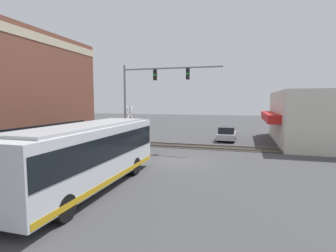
# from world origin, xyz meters

# --- Properties ---
(ground_plane) EXTENTS (120.00, 120.00, 0.00)m
(ground_plane) POSITION_xyz_m (0.00, 0.00, 0.00)
(ground_plane) COLOR #424244
(shop_building) EXTENTS (13.96, 11.00, 5.21)m
(shop_building) POSITION_xyz_m (11.50, -12.36, 2.60)
(shop_building) COLOR beige
(shop_building) RESTS_ON ground
(city_bus) EXTENTS (10.19, 2.59, 3.17)m
(city_bus) POSITION_xyz_m (-6.94, 2.80, 1.74)
(city_bus) COLOR silver
(city_bus) RESTS_ON ground
(traffic_signal_gantry) EXTENTS (0.42, 8.79, 7.44)m
(traffic_signal_gantry) POSITION_xyz_m (3.99, 3.62, 5.46)
(traffic_signal_gantry) COLOR gray
(traffic_signal_gantry) RESTS_ON ground
(crossing_signal) EXTENTS (1.41, 1.18, 3.81)m
(crossing_signal) POSITION_xyz_m (4.08, 5.65, 2.30)
(crossing_signal) COLOR gray
(crossing_signal) RESTS_ON ground
(rail_track_near) EXTENTS (2.60, 60.00, 0.15)m
(rail_track_near) POSITION_xyz_m (6.00, 0.00, 0.03)
(rail_track_near) COLOR #332D28
(rail_track_near) RESTS_ON ground
(parked_car_silver) EXTENTS (4.58, 1.82, 1.51)m
(parked_car_silver) POSITION_xyz_m (10.89, -2.60, 0.70)
(parked_car_silver) COLOR #B7B7BC
(parked_car_silver) RESTS_ON ground
(pedestrian_at_crossing) EXTENTS (0.34, 0.34, 1.67)m
(pedestrian_at_crossing) POSITION_xyz_m (4.33, 5.36, 0.85)
(pedestrian_at_crossing) COLOR black
(pedestrian_at_crossing) RESTS_ON ground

